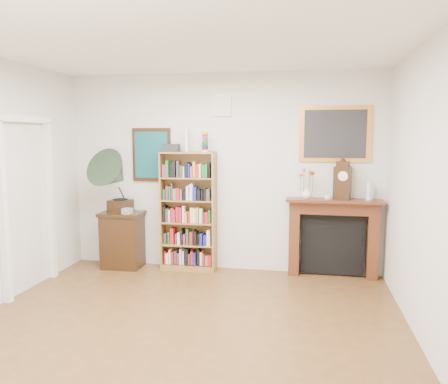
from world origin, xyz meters
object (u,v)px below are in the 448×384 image
object	(u,v)px
side_cabinet	(123,240)
teacup	(328,198)
fireplace	(333,231)
bookshelf	(188,205)
gramophone	(115,177)
bottle_right	(370,193)
cd_stack	(127,211)
mantel_clock	(342,181)
flower_vase	(306,193)
bottle_left	(369,191)

from	to	relation	value
side_cabinet	teacup	distance (m)	3.00
side_cabinet	fireplace	distance (m)	3.02
bookshelf	gramophone	world-z (taller)	bookshelf
bookshelf	bottle_right	distance (m)	2.50
bookshelf	side_cabinet	size ratio (longest dim) A/B	2.38
fireplace	cd_stack	xyz separation A→B (m)	(-2.87, -0.25, 0.23)
bookshelf	mantel_clock	distance (m)	2.16
bookshelf	side_cabinet	world-z (taller)	bookshelf
gramophone	flower_vase	distance (m)	2.69
bookshelf	gramophone	distance (m)	1.11
side_cabinet	teacup	xyz separation A→B (m)	(2.91, 0.01, 0.70)
cd_stack	bottle_left	world-z (taller)	bottle_left
bottle_left	bottle_right	distance (m)	0.03
teacup	bottle_left	size ratio (longest dim) A/B	0.35
gramophone	mantel_clock	world-z (taller)	gramophone
bookshelf	bottle_left	world-z (taller)	bookshelf
bookshelf	side_cabinet	distance (m)	1.12
fireplace	teacup	world-z (taller)	teacup
bottle_left	teacup	bearing A→B (deg)	-170.44
flower_vase	cd_stack	bearing A→B (deg)	-175.76
mantel_clock	flower_vase	world-z (taller)	mantel_clock
bottle_right	bottle_left	bearing A→B (deg)	-149.03
bottle_left	bottle_right	xyz separation A→B (m)	(0.02, 0.01, -0.02)
mantel_clock	teacup	size ratio (longest dim) A/B	6.05
cd_stack	bottle_right	xyz separation A→B (m)	(3.34, 0.22, 0.32)
side_cabinet	mantel_clock	world-z (taller)	mantel_clock
gramophone	bottle_left	xyz separation A→B (m)	(3.49, 0.20, -0.15)
fireplace	mantel_clock	xyz separation A→B (m)	(0.10, -0.04, 0.69)
bookshelf	mantel_clock	bearing A→B (deg)	-1.26
gramophone	flower_vase	world-z (taller)	gramophone
cd_stack	bottle_right	distance (m)	3.36
bookshelf	flower_vase	xyz separation A→B (m)	(1.66, -0.00, 0.21)
cd_stack	teacup	size ratio (longest dim) A/B	1.43
bookshelf	gramophone	bearing A→B (deg)	-171.68
flower_vase	bottle_right	size ratio (longest dim) A/B	0.76
flower_vase	teacup	xyz separation A→B (m)	(0.28, -0.07, -0.04)
bookshelf	side_cabinet	bearing A→B (deg)	-177.22
cd_stack	fireplace	bearing A→B (deg)	4.98
mantel_clock	fireplace	bearing A→B (deg)	176.58
side_cabinet	flower_vase	distance (m)	2.74
fireplace	teacup	xyz separation A→B (m)	(-0.09, -0.14, 0.48)
cd_stack	teacup	distance (m)	2.79
side_cabinet	cd_stack	world-z (taller)	cd_stack
fireplace	flower_vase	bearing A→B (deg)	-169.26
flower_vase	bottle_right	distance (m)	0.84
mantel_clock	bottle_left	xyz separation A→B (m)	(0.34, -0.00, -0.12)
gramophone	bottle_right	bearing A→B (deg)	15.12
side_cabinet	bottle_left	size ratio (longest dim) A/B	3.43
mantel_clock	teacup	world-z (taller)	mantel_clock
bottle_left	mantel_clock	bearing A→B (deg)	179.54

